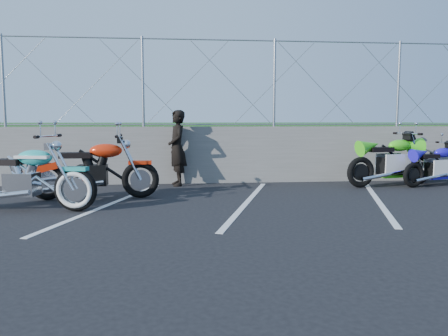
{
  "coord_description": "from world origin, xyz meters",
  "views": [
    {
      "loc": [
        -1.17,
        -6.55,
        1.44
      ],
      "look_at": [
        -0.39,
        1.3,
        0.58
      ],
      "focal_mm": 35.0,
      "sensor_mm": 36.0,
      "label": 1
    }
  ],
  "objects": [
    {
      "name": "ground",
      "position": [
        0.0,
        0.0,
        0.0
      ],
      "size": [
        90.0,
        90.0,
        0.0
      ],
      "primitive_type": "plane",
      "color": "black",
      "rests_on": "ground"
    },
    {
      "name": "retaining_wall",
      "position": [
        0.0,
        3.5,
        0.65
      ],
      "size": [
        30.0,
        0.22,
        1.3
      ],
      "primitive_type": "cube",
      "color": "#62625D",
      "rests_on": "ground"
    },
    {
      "name": "grass_field",
      "position": [
        0.0,
        13.5,
        0.65
      ],
      "size": [
        30.0,
        20.0,
        1.3
      ],
      "primitive_type": "cube",
      "color": "#174B14",
      "rests_on": "ground"
    },
    {
      "name": "chain_link_fence",
      "position": [
        0.0,
        3.5,
        2.3
      ],
      "size": [
        28.0,
        0.03,
        2.0
      ],
      "color": "gray",
      "rests_on": "retaining_wall"
    },
    {
      "name": "parking_lines",
      "position": [
        1.2,
        1.0,
        0.0
      ],
      "size": [
        18.29,
        4.31,
        0.01
      ],
      "color": "silver",
      "rests_on": "ground"
    },
    {
      "name": "cruiser_turquoise",
      "position": [
        -3.65,
        0.62,
        0.49
      ],
      "size": [
        2.41,
        0.76,
        1.21
      ],
      "rotation": [
        0.0,
        0.0,
        -0.19
      ],
      "color": "black",
      "rests_on": "ground"
    },
    {
      "name": "naked_orange",
      "position": [
        -2.73,
        1.57,
        0.5
      ],
      "size": [
        2.36,
        0.8,
        1.18
      ],
      "rotation": [
        0.0,
        0.0,
        0.04
      ],
      "color": "black",
      "rests_on": "ground"
    },
    {
      "name": "sportbike_green",
      "position": [
        3.47,
        2.61,
        0.5
      ],
      "size": [
        2.21,
        0.82,
        1.16
      ],
      "rotation": [
        0.0,
        0.0,
        0.24
      ],
      "color": "black",
      "rests_on": "ground"
    },
    {
      "name": "sportbike_blue",
      "position": [
        4.46,
        2.49,
        0.41
      ],
      "size": [
        1.81,
        0.72,
        0.96
      ],
      "rotation": [
        0.0,
        0.0,
        0.28
      ],
      "color": "black",
      "rests_on": "ground"
    },
    {
      "name": "person_standing",
      "position": [
        -1.25,
        3.11,
        0.83
      ],
      "size": [
        0.51,
        0.67,
        1.67
      ],
      "primitive_type": "imported",
      "rotation": [
        0.0,
        0.0,
        -1.38
      ],
      "color": "black",
      "rests_on": "ground"
    }
  ]
}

